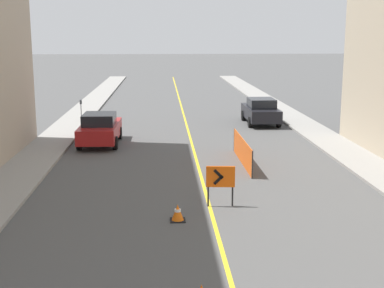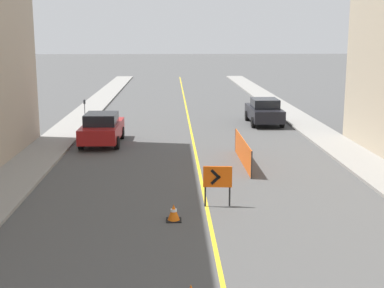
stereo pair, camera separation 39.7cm
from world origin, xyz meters
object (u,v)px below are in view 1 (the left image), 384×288
at_px(traffic_cone_third, 178,213).
at_px(parked_car_curb_mid, 261,111).
at_px(parking_meter_far_curb, 81,107).
at_px(parked_car_curb_near, 100,129).
at_px(arrow_barricade_primary, 220,179).

height_order(traffic_cone_third, parked_car_curb_mid, parked_car_curb_mid).
bearing_deg(parked_car_curb_mid, traffic_cone_third, -108.17).
bearing_deg(traffic_cone_third, parking_meter_far_curb, 107.04).
bearing_deg(parked_car_curb_mid, parked_car_curb_near, -147.85).
distance_m(arrow_barricade_primary, parking_meter_far_curb, 17.46).
height_order(arrow_barricade_primary, parking_meter_far_curb, parking_meter_far_curb).
distance_m(parked_car_curb_mid, parking_meter_far_curb, 10.99).
relative_size(traffic_cone_third, parked_car_curb_near, 0.12).
bearing_deg(parking_meter_far_curb, traffic_cone_third, -72.96).
bearing_deg(arrow_barricade_primary, parked_car_curb_near, 120.50).
distance_m(arrow_barricade_primary, parked_car_curb_near, 11.29).
bearing_deg(arrow_barricade_primary, parked_car_curb_mid, 79.60).
bearing_deg(parked_car_curb_near, parking_meter_far_curb, 107.61).
distance_m(parked_car_curb_near, parked_car_curb_mid, 10.85).
bearing_deg(parked_car_curb_near, parked_car_curb_mid, 32.98).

